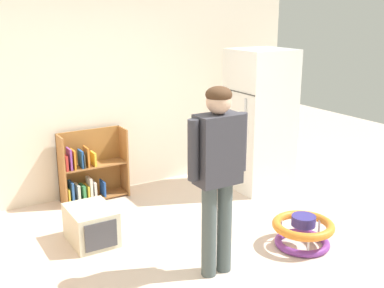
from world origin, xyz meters
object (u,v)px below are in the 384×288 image
(pet_carrier, at_px, (91,225))
(bookshelf, at_px, (89,171))
(baby_walker, at_px, (303,231))
(refrigerator, at_px, (260,120))
(standing_person, at_px, (218,165))

(pet_carrier, bearing_deg, bookshelf, 71.20)
(bookshelf, relative_size, baby_walker, 1.41)
(refrigerator, height_order, standing_person, refrigerator)
(refrigerator, xyz_separation_m, baby_walker, (-0.66, -1.54, -0.73))
(bookshelf, xyz_separation_m, standing_person, (0.37, -2.21, 0.64))
(standing_person, xyz_separation_m, pet_carrier, (-0.75, 1.12, -0.82))
(pet_carrier, bearing_deg, refrigerator, 9.12)
(standing_person, relative_size, pet_carrier, 3.01)
(refrigerator, bearing_deg, baby_walker, -113.20)
(baby_walker, xyz_separation_m, pet_carrier, (-1.74, 1.15, 0.02))
(refrigerator, bearing_deg, pet_carrier, -170.88)
(baby_walker, bearing_deg, pet_carrier, 146.54)
(standing_person, relative_size, baby_walker, 2.75)
(pet_carrier, bearing_deg, baby_walker, -33.46)
(bookshelf, bearing_deg, refrigerator, -19.09)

